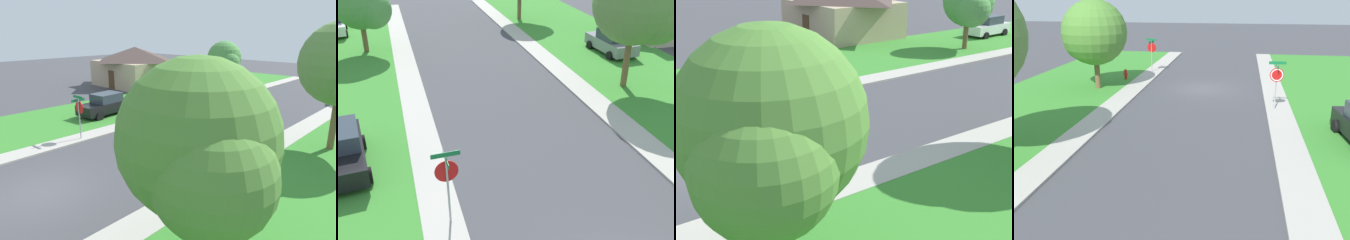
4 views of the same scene
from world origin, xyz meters
The scene contains 9 objects.
sidewalk_east centered at (4.70, 12.00, 0.05)m, with size 1.40×56.00×0.10m, color #ADA89E.
sidewalk_west centered at (-4.70, 12.00, 0.05)m, with size 1.40×56.00×0.10m, color #ADA89E.
lawn_west centered at (-9.40, 12.00, 0.04)m, with size 8.00×56.00×0.08m, color #38842D.
stop_sign_far_corner centered at (-4.44, 4.60, 1.89)m, with size 0.92×0.92×2.77m.
car_white_behind_trees centered at (-9.71, 29.99, 0.87)m, with size 2.24×4.40×1.76m.
car_black_driveway_right centered at (-8.04, 9.02, 0.87)m, with size 2.35×4.45×1.76m.
tree_sidewalk_far centered at (7.32, 1.03, 3.66)m, with size 4.58×4.26×5.93m.
tree_sidewalk_mid centered at (-6.96, 24.11, 3.45)m, with size 3.97×3.69×5.43m.
house_left_setback centered at (-16.97, 19.91, 2.38)m, with size 9.05×7.86×4.60m.
Camera 3 is at (15.45, -2.79, 7.33)m, focal length 48.97 mm.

